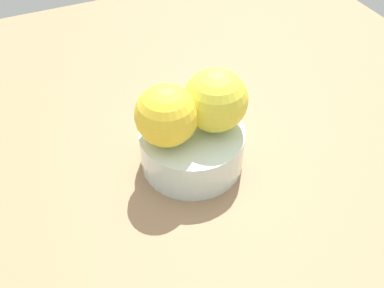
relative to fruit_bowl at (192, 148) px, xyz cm
name	(u,v)px	position (x,y,z in cm)	size (l,w,h in cm)	color
ground_plane	(192,166)	(0.00, 0.00, -3.84)	(110.00, 110.00, 2.00)	#997551
fruit_bowl	(192,148)	(0.00, 0.00, 0.00)	(14.42, 14.42, 5.93)	silver
orange_in_bowl_0	(215,99)	(-3.34, -0.14, 7.36)	(8.54, 8.54, 8.54)	yellow
orange_in_bowl_1	(165,114)	(3.50, -0.34, 7.16)	(8.13, 8.13, 8.13)	yellow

